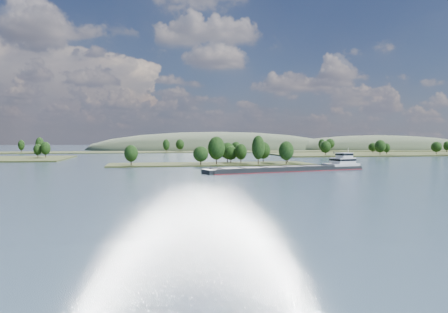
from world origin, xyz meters
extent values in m
plane|color=#384D61|center=(0.00, 120.00, 0.00)|extent=(1800.00, 1800.00, 0.00)
cube|color=#2B3317|center=(0.00, 180.00, 0.00)|extent=(100.00, 30.00, 1.20)
cylinder|color=black|center=(21.73, 169.96, 2.88)|extent=(0.50, 0.50, 4.55)
ellipsoid|color=black|center=(21.73, 169.96, 8.67)|extent=(6.30, 6.30, 11.71)
cylinder|color=black|center=(10.34, 188.93, 2.31)|extent=(0.50, 0.50, 3.42)
ellipsoid|color=black|center=(10.34, 188.93, 6.66)|extent=(7.89, 7.89, 8.80)
cylinder|color=black|center=(1.63, 172.40, 2.80)|extent=(0.50, 0.50, 4.40)
ellipsoid|color=black|center=(1.63, 172.40, 8.39)|extent=(8.34, 8.34, 11.31)
cylinder|color=black|center=(11.39, 185.35, 2.00)|extent=(0.50, 0.50, 2.80)
ellipsoid|color=black|center=(11.39, 185.35, 5.56)|extent=(6.60, 6.60, 7.20)
cylinder|color=black|center=(-6.40, 169.30, 2.06)|extent=(0.50, 0.50, 2.91)
ellipsoid|color=black|center=(-6.40, 169.30, 5.76)|extent=(7.26, 7.26, 7.49)
cylinder|color=black|center=(-38.52, 173.33, 2.15)|extent=(0.50, 0.50, 3.11)
ellipsoid|color=black|center=(-38.52, 173.33, 6.10)|extent=(6.34, 6.34, 7.99)
cylinder|color=black|center=(15.95, 182.14, 2.21)|extent=(0.50, 0.50, 3.22)
ellipsoid|color=black|center=(15.95, 182.14, 6.30)|extent=(6.19, 6.19, 8.28)
cylinder|color=black|center=(41.96, 185.20, 2.34)|extent=(0.50, 0.50, 3.48)
ellipsoid|color=black|center=(41.96, 185.20, 6.76)|extent=(6.22, 6.22, 8.95)
cylinder|color=black|center=(35.55, 168.95, 2.43)|extent=(0.50, 0.50, 3.65)
ellipsoid|color=black|center=(35.55, 168.95, 7.07)|extent=(7.38, 7.38, 9.40)
cylinder|color=black|center=(29.49, 188.34, 2.36)|extent=(0.50, 0.50, 3.51)
ellipsoid|color=black|center=(29.49, 188.34, 6.82)|extent=(7.49, 7.49, 9.03)
cylinder|color=black|center=(-95.46, 267.92, 2.48)|extent=(0.50, 0.50, 3.36)
ellipsoid|color=black|center=(-95.46, 267.92, 6.75)|extent=(6.39, 6.39, 8.64)
cylinder|color=black|center=(-100.68, 269.82, 2.23)|extent=(0.50, 0.50, 2.87)
ellipsoid|color=black|center=(-100.68, 269.82, 5.88)|extent=(5.56, 5.56, 7.38)
cylinder|color=black|center=(100.70, 270.46, 2.57)|extent=(0.50, 0.50, 3.55)
ellipsoid|color=black|center=(100.70, 270.46, 7.08)|extent=(8.06, 8.06, 9.12)
cylinder|color=black|center=(199.59, 278.93, 2.45)|extent=(0.50, 0.50, 3.29)
ellipsoid|color=black|center=(199.59, 278.93, 6.63)|extent=(8.50, 8.50, 8.46)
cylinder|color=black|center=(143.55, 267.77, 2.69)|extent=(0.50, 0.50, 3.79)
ellipsoid|color=black|center=(143.55, 267.77, 7.51)|extent=(8.49, 8.49, 9.74)
cylinder|color=black|center=(156.25, 279.83, 2.24)|extent=(0.50, 0.50, 2.88)
ellipsoid|color=black|center=(156.25, 279.83, 5.90)|extent=(5.62, 5.62, 7.41)
cylinder|color=black|center=(164.14, 314.39, 2.28)|extent=(0.50, 0.50, 2.96)
ellipsoid|color=black|center=(164.14, 314.39, 6.04)|extent=(8.04, 8.04, 7.60)
cylinder|color=black|center=(246.57, 327.23, 2.47)|extent=(0.50, 0.50, 3.33)
ellipsoid|color=black|center=(246.57, 327.23, 6.70)|extent=(6.33, 6.33, 8.57)
cube|color=#2B3317|center=(0.00, 400.00, 0.00)|extent=(900.00, 60.00, 1.20)
cylinder|color=black|center=(-143.64, 399.75, 2.50)|extent=(0.50, 0.50, 3.80)
ellipsoid|color=black|center=(-143.64, 399.75, 7.33)|extent=(5.87, 5.87, 9.77)
cylinder|color=black|center=(145.47, 380.60, 2.65)|extent=(0.50, 0.50, 4.09)
ellipsoid|color=black|center=(145.47, 380.60, 7.85)|extent=(6.89, 6.89, 10.52)
cylinder|color=black|center=(4.23, 403.83, 2.61)|extent=(0.50, 0.50, 4.02)
ellipsoid|color=black|center=(4.23, 403.83, 7.72)|extent=(8.39, 8.39, 10.34)
cylinder|color=black|center=(169.65, 414.90, 2.71)|extent=(0.50, 0.50, 4.22)
ellipsoid|color=black|center=(169.65, 414.90, 8.08)|extent=(10.49, 10.49, 10.86)
cylinder|color=black|center=(-126.45, 394.94, 2.89)|extent=(0.50, 0.50, 4.58)
ellipsoid|color=black|center=(-126.45, 394.94, 8.72)|extent=(7.49, 7.49, 11.78)
cylinder|color=black|center=(58.60, 389.02, 2.20)|extent=(0.50, 0.50, 3.20)
ellipsoid|color=black|center=(58.60, 389.02, 6.26)|extent=(8.75, 8.75, 8.22)
cylinder|color=black|center=(-10.74, 379.79, 2.61)|extent=(0.50, 0.50, 4.02)
ellipsoid|color=black|center=(-10.74, 379.79, 7.73)|extent=(6.46, 6.46, 10.34)
ellipsoid|color=#3D4B33|center=(260.00, 470.00, 0.00)|extent=(260.00, 140.00, 36.00)
ellipsoid|color=#3D4B33|center=(60.00, 500.00, 0.00)|extent=(320.00, 160.00, 44.00)
cube|color=black|center=(23.50, 130.87, 0.43)|extent=(68.30, 25.85, 1.88)
cube|color=maroon|center=(23.50, 130.87, 0.04)|extent=(68.51, 26.05, 0.21)
cube|color=black|center=(15.82, 133.16, 1.62)|extent=(51.32, 13.96, 0.68)
cube|color=black|center=(17.97, 125.06, 1.62)|extent=(51.32, 13.96, 0.68)
cube|color=black|center=(16.89, 129.11, 1.50)|extent=(51.56, 20.62, 0.26)
cube|color=black|center=(-1.29, 124.27, 1.75)|extent=(9.24, 8.75, 0.30)
cube|color=black|center=(7.80, 126.69, 1.75)|extent=(9.24, 8.75, 0.30)
cube|color=black|center=(16.89, 129.11, 1.75)|extent=(9.24, 8.75, 0.30)
cube|color=black|center=(25.98, 131.52, 1.75)|extent=(9.24, 8.75, 0.30)
cube|color=black|center=(35.07, 133.94, 1.75)|extent=(9.24, 8.75, 0.30)
cube|color=black|center=(-9.96, 121.96, 0.77)|extent=(4.46, 8.10, 1.71)
cylinder|color=black|center=(-9.14, 122.18, 1.97)|extent=(0.25, 0.25, 1.88)
cube|color=silver|center=(49.12, 137.68, 1.88)|extent=(15.33, 11.45, 1.03)
cube|color=silver|center=(49.95, 137.90, 3.59)|extent=(10.02, 8.81, 2.57)
cube|color=black|center=(49.95, 137.90, 3.93)|extent=(10.23, 9.02, 0.77)
cube|color=silver|center=(50.77, 138.12, 5.81)|extent=(6.28, 6.28, 1.88)
cube|color=black|center=(50.77, 138.12, 6.16)|extent=(6.49, 6.49, 0.68)
cube|color=silver|center=(50.77, 138.12, 6.84)|extent=(6.69, 6.69, 0.17)
cylinder|color=silver|center=(52.84, 138.67, 7.87)|extent=(0.21, 0.21, 2.22)
cylinder|color=black|center=(46.81, 139.72, 7.01)|extent=(0.52, 0.52, 1.03)
camera|label=1|loc=(-33.77, -33.89, 12.52)|focal=35.00mm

